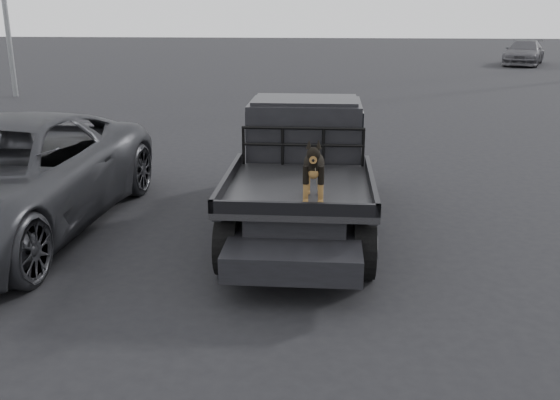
# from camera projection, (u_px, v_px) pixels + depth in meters

# --- Properties ---
(ground) EXTENTS (120.00, 120.00, 0.00)m
(ground) POSITION_uv_depth(u_px,v_px,m) (277.00, 280.00, 7.55)
(ground) COLOR black
(ground) RESTS_ON ground
(flatbed_ute) EXTENTS (2.00, 5.40, 0.92)m
(flatbed_ute) POSITION_uv_depth(u_px,v_px,m) (302.00, 199.00, 9.17)
(flatbed_ute) COLOR black
(flatbed_ute) RESTS_ON ground
(ute_cab) EXTENTS (1.72, 1.30, 0.88)m
(ute_cab) POSITION_uv_depth(u_px,v_px,m) (305.00, 126.00, 9.81)
(ute_cab) COLOR black
(ute_cab) RESTS_ON flatbed_ute
(headache_rack) EXTENTS (1.80, 0.08, 0.55)m
(headache_rack) POSITION_uv_depth(u_px,v_px,m) (303.00, 147.00, 9.14)
(headache_rack) COLOR black
(headache_rack) RESTS_ON flatbed_ute
(dog) EXTENTS (0.32, 0.60, 0.74)m
(dog) POSITION_uv_depth(u_px,v_px,m) (314.00, 169.00, 7.52)
(dog) COLOR black
(dog) RESTS_ON flatbed_ute
(parked_suv) EXTENTS (3.00, 6.05, 1.65)m
(parked_suv) POSITION_uv_depth(u_px,v_px,m) (2.00, 179.00, 8.86)
(parked_suv) COLOR #2E2F33
(parked_suv) RESTS_ON ground
(distant_car_b) EXTENTS (3.49, 5.02, 1.35)m
(distant_car_b) POSITION_uv_depth(u_px,v_px,m) (524.00, 52.00, 34.93)
(distant_car_b) COLOR #48474C
(distant_car_b) RESTS_ON ground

